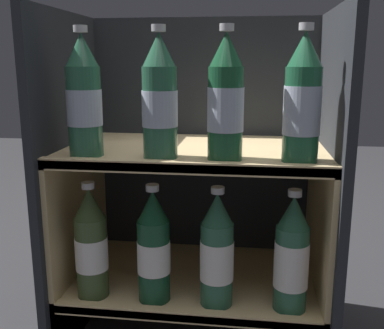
{
  "coord_description": "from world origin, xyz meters",
  "views": [
    {
      "loc": [
        0.13,
        -0.86,
        0.69
      ],
      "look_at": [
        0.0,
        0.13,
        0.46
      ],
      "focal_mm": 42.0,
      "sensor_mm": 36.0,
      "label": 1
    }
  ],
  "objects_px": {
    "bottle_upper_front_3": "(302,102)",
    "bottle_lower_front_2": "(217,253)",
    "bottle_upper_front_1": "(160,100)",
    "bottle_lower_front_1": "(154,249)",
    "bottle_upper_front_0": "(84,99)",
    "bottle_lower_front_3": "(292,257)",
    "bottle_lower_front_0": "(91,246)",
    "bottle_upper_front_2": "(226,101)"
  },
  "relations": [
    {
      "from": "bottle_upper_front_0",
      "to": "bottle_upper_front_2",
      "type": "distance_m",
      "value": 0.3
    },
    {
      "from": "bottle_upper_front_1",
      "to": "bottle_lower_front_3",
      "type": "xyz_separation_m",
      "value": [
        0.28,
        0.0,
        -0.33
      ]
    },
    {
      "from": "bottle_upper_front_3",
      "to": "bottle_lower_front_1",
      "type": "bearing_deg",
      "value": -180.0
    },
    {
      "from": "bottle_lower_front_0",
      "to": "bottle_upper_front_3",
      "type": "bearing_deg",
      "value": 0.0
    },
    {
      "from": "bottle_upper_front_0",
      "to": "bottle_lower_front_3",
      "type": "relative_size",
      "value": 1.0
    },
    {
      "from": "bottle_upper_front_2",
      "to": "bottle_lower_front_0",
      "type": "distance_m",
      "value": 0.45
    },
    {
      "from": "bottle_upper_front_0",
      "to": "bottle_lower_front_0",
      "type": "xyz_separation_m",
      "value": [
        -0.0,
        0.0,
        -0.33
      ]
    },
    {
      "from": "bottle_upper_front_3",
      "to": "bottle_lower_front_2",
      "type": "xyz_separation_m",
      "value": [
        -0.17,
        -0.0,
        -0.33
      ]
    },
    {
      "from": "bottle_lower_front_2",
      "to": "bottle_lower_front_1",
      "type": "bearing_deg",
      "value": 180.0
    },
    {
      "from": "bottle_upper_front_1",
      "to": "bottle_upper_front_2",
      "type": "bearing_deg",
      "value": 0.0
    },
    {
      "from": "bottle_upper_front_1",
      "to": "bottle_upper_front_3",
      "type": "xyz_separation_m",
      "value": [
        0.29,
        0.0,
        -0.0
      ]
    },
    {
      "from": "bottle_upper_front_0",
      "to": "bottle_lower_front_2",
      "type": "bearing_deg",
      "value": 0.0
    },
    {
      "from": "bottle_upper_front_2",
      "to": "bottle_lower_front_0",
      "type": "bearing_deg",
      "value": 180.0
    },
    {
      "from": "bottle_lower_front_3",
      "to": "bottle_lower_front_0",
      "type": "bearing_deg",
      "value": -180.0
    },
    {
      "from": "bottle_upper_front_1",
      "to": "bottle_lower_front_3",
      "type": "height_order",
      "value": "bottle_upper_front_1"
    },
    {
      "from": "bottle_lower_front_3",
      "to": "bottle_lower_front_1",
      "type": "bearing_deg",
      "value": 180.0
    },
    {
      "from": "bottle_upper_front_3",
      "to": "bottle_lower_front_2",
      "type": "relative_size",
      "value": 1.0
    },
    {
      "from": "bottle_lower_front_2",
      "to": "bottle_lower_front_3",
      "type": "distance_m",
      "value": 0.16
    },
    {
      "from": "bottle_upper_front_0",
      "to": "bottle_upper_front_1",
      "type": "xyz_separation_m",
      "value": [
        0.16,
        0.0,
        0.0
      ]
    },
    {
      "from": "bottle_upper_front_0",
      "to": "bottle_lower_front_3",
      "type": "distance_m",
      "value": 0.56
    },
    {
      "from": "bottle_upper_front_1",
      "to": "bottle_lower_front_0",
      "type": "xyz_separation_m",
      "value": [
        -0.16,
        0.0,
        -0.33
      ]
    },
    {
      "from": "bottle_lower_front_0",
      "to": "bottle_upper_front_0",
      "type": "bearing_deg",
      "value": 0.0
    },
    {
      "from": "bottle_upper_front_3",
      "to": "bottle_lower_front_3",
      "type": "distance_m",
      "value": 0.33
    },
    {
      "from": "bottle_lower_front_0",
      "to": "bottle_lower_front_2",
      "type": "distance_m",
      "value": 0.29
    },
    {
      "from": "bottle_lower_front_3",
      "to": "bottle_upper_front_0",
      "type": "bearing_deg",
      "value": -180.0
    },
    {
      "from": "bottle_upper_front_2",
      "to": "bottle_upper_front_0",
      "type": "bearing_deg",
      "value": 180.0
    },
    {
      "from": "bottle_upper_front_1",
      "to": "bottle_lower_front_3",
      "type": "bearing_deg",
      "value": 0.0
    },
    {
      "from": "bottle_upper_front_1",
      "to": "bottle_lower_front_2",
      "type": "bearing_deg",
      "value": 0.0
    },
    {
      "from": "bottle_upper_front_0",
      "to": "bottle_lower_front_2",
      "type": "relative_size",
      "value": 1.0
    },
    {
      "from": "bottle_upper_front_0",
      "to": "bottle_lower_front_1",
      "type": "relative_size",
      "value": 1.0
    },
    {
      "from": "bottle_lower_front_0",
      "to": "bottle_lower_front_3",
      "type": "distance_m",
      "value": 0.45
    },
    {
      "from": "bottle_upper_front_0",
      "to": "bottle_lower_front_2",
      "type": "height_order",
      "value": "bottle_upper_front_0"
    },
    {
      "from": "bottle_upper_front_0",
      "to": "bottle_upper_front_2",
      "type": "bearing_deg",
      "value": 0.0
    },
    {
      "from": "bottle_upper_front_1",
      "to": "bottle_lower_front_1",
      "type": "relative_size",
      "value": 1.0
    },
    {
      "from": "bottle_upper_front_3",
      "to": "bottle_lower_front_0",
      "type": "relative_size",
      "value": 1.0
    },
    {
      "from": "bottle_upper_front_0",
      "to": "bottle_lower_front_1",
      "type": "xyz_separation_m",
      "value": [
        0.14,
        0.0,
        -0.33
      ]
    },
    {
      "from": "bottle_upper_front_2",
      "to": "bottle_upper_front_3",
      "type": "bearing_deg",
      "value": 0.0
    },
    {
      "from": "bottle_upper_front_1",
      "to": "bottle_lower_front_0",
      "type": "relative_size",
      "value": 1.0
    },
    {
      "from": "bottle_upper_front_0",
      "to": "bottle_upper_front_2",
      "type": "height_order",
      "value": "same"
    },
    {
      "from": "bottle_lower_front_1",
      "to": "bottle_lower_front_3",
      "type": "height_order",
      "value": "same"
    },
    {
      "from": "bottle_upper_front_3",
      "to": "bottle_lower_front_3",
      "type": "relative_size",
      "value": 1.0
    },
    {
      "from": "bottle_lower_front_0",
      "to": "bottle_lower_front_1",
      "type": "xyz_separation_m",
      "value": [
        0.14,
        0.0,
        0.0
      ]
    }
  ]
}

